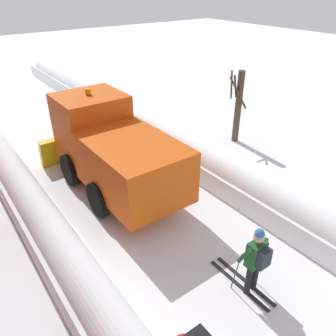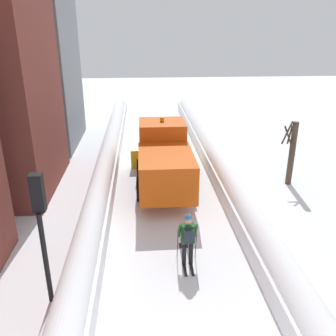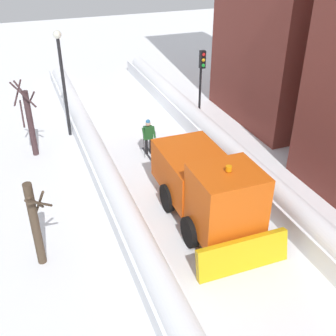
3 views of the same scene
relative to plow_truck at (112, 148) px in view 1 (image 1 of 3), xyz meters
The scene contains 6 objects.
ground_plane 1.68m from the plow_truck, 86.50° to the right, with size 80.00×80.00×0.00m, color white.
snowbank_left 3.07m from the plow_truck, 164.21° to the right, with size 1.10×36.00×1.26m.
snowbank_right 3.18m from the plow_truck, 15.29° to the right, with size 1.10×36.00×1.15m.
plow_truck is the anchor object (origin of this frame).
skier 5.80m from the plow_truck, 86.33° to the right, with size 0.62×1.80×1.81m.
bare_tree_mid 6.04m from the plow_truck, ahead, with size 0.79×1.20×3.07m.
Camera 1 is at (-4.31, 1.96, 6.28)m, focal length 35.40 mm.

